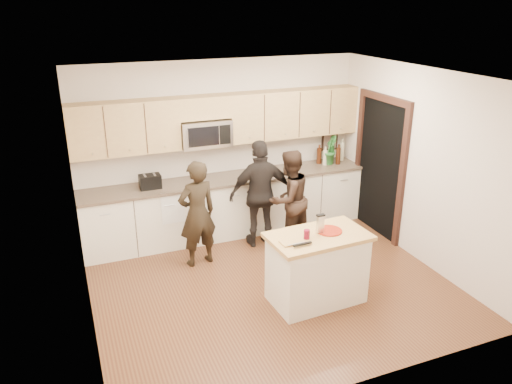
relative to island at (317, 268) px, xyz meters
name	(u,v)px	position (x,y,z in m)	size (l,w,h in m)	color
floor	(271,284)	(-0.37, 0.55, -0.45)	(4.50, 4.50, 0.00)	brown
room_shell	(272,159)	(-0.37, 0.55, 1.28)	(4.52, 4.02, 2.71)	beige
back_cabinetry	(228,205)	(-0.37, 2.24, 0.02)	(4.50, 0.66, 0.94)	white
upper_cabinetry	(226,118)	(-0.34, 2.39, 1.39)	(4.50, 0.33, 0.75)	tan
microwave	(205,133)	(-0.68, 2.35, 1.20)	(0.76, 0.41, 0.40)	silver
doorway	(380,162)	(1.86, 1.45, 0.70)	(0.06, 1.25, 2.20)	black
framed_picture	(330,139)	(1.58, 2.54, 0.83)	(0.30, 0.03, 0.38)	black
dish_towel	(171,198)	(-1.32, 2.05, 0.35)	(0.34, 0.60, 0.48)	white
island	(317,268)	(0.00, 0.00, 0.00)	(1.24, 0.76, 0.90)	white
red_plate	(329,231)	(0.16, 0.04, 0.45)	(0.31, 0.31, 0.02)	#991E0D
box_grater	(320,223)	(0.03, 0.03, 0.58)	(0.10, 0.06, 0.23)	silver
drink_glass	(307,234)	(-0.18, -0.04, 0.50)	(0.07, 0.07, 0.11)	maroon
cutting_board	(293,242)	(-0.38, -0.07, 0.45)	(0.29, 0.16, 0.02)	tan
tongs	(302,244)	(-0.31, -0.20, 0.47)	(0.23, 0.03, 0.02)	black
knife	(297,244)	(-0.37, -0.15, 0.47)	(0.22, 0.02, 0.01)	silver
toaster	(150,182)	(-1.57, 2.22, 0.59)	(0.31, 0.20, 0.20)	black
bottle_cluster	(331,153)	(1.48, 2.29, 0.67)	(0.53, 0.24, 0.41)	#38180A
orchid	(329,150)	(1.43, 2.27, 0.73)	(0.27, 0.21, 0.48)	#2B6D2D
woman_left	(197,214)	(-1.09, 1.45, 0.31)	(0.56, 0.36, 1.52)	black
woman_center	(289,199)	(0.33, 1.52, 0.29)	(0.72, 0.56, 1.49)	black
woman_right	(261,194)	(-0.05, 1.68, 0.37)	(0.96, 0.40, 1.64)	black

